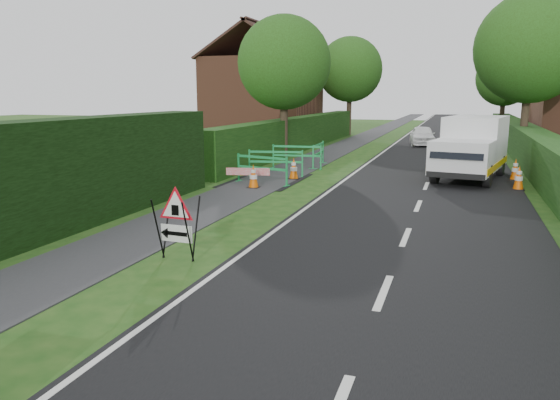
# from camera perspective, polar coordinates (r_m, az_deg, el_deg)

# --- Properties ---
(ground) EXTENTS (120.00, 120.00, 0.00)m
(ground) POSITION_cam_1_polar(r_m,az_deg,el_deg) (8.49, -7.41, -10.04)
(ground) COLOR #1B4714
(ground) RESTS_ON ground
(road_surface) EXTENTS (6.00, 90.00, 0.02)m
(road_surface) POSITION_cam_1_polar(r_m,az_deg,el_deg) (42.25, 16.98, 6.42)
(road_surface) COLOR black
(road_surface) RESTS_ON ground
(footpath) EXTENTS (2.00, 90.00, 0.02)m
(footpath) POSITION_cam_1_polar(r_m,az_deg,el_deg) (42.73, 9.55, 6.79)
(footpath) COLOR #2D2D30
(footpath) RESTS_ON ground
(hedge_west_far) EXTENTS (1.00, 24.00, 1.80)m
(hedge_west_far) POSITION_cam_1_polar(r_m,az_deg,el_deg) (30.49, 2.01, 5.28)
(hedge_west_far) COLOR #14380F
(hedge_west_far) RESTS_ON ground
(hedge_east) EXTENTS (1.20, 50.00, 1.50)m
(hedge_east) POSITION_cam_1_polar(r_m,az_deg,el_deg) (23.52, 25.48, 2.51)
(hedge_east) COLOR #14380F
(hedge_east) RESTS_ON ground
(house_west) EXTENTS (7.50, 7.40, 7.88)m
(house_west) POSITION_cam_1_polar(r_m,az_deg,el_deg) (39.50, -1.74, 10.80)
(house_west) COLOR brown
(house_west) RESTS_ON ground
(tree_nw) EXTENTS (4.40, 4.40, 6.70)m
(tree_nw) POSITION_cam_1_polar(r_m,az_deg,el_deg) (26.43, 0.43, 14.14)
(tree_nw) COLOR #2D2116
(tree_nw) RESTS_ON ground
(tree_ne) EXTENTS (5.20, 5.20, 7.79)m
(tree_ne) POSITION_cam_1_polar(r_m,az_deg,el_deg) (29.35, 24.71, 14.21)
(tree_ne) COLOR #2D2116
(tree_ne) RESTS_ON ground
(tree_fw) EXTENTS (4.80, 4.80, 7.24)m
(tree_fw) POSITION_cam_1_polar(r_m,az_deg,el_deg) (41.95, 7.32, 13.37)
(tree_fw) COLOR #2D2116
(tree_fw) RESTS_ON ground
(tree_fe) EXTENTS (4.20, 4.20, 6.33)m
(tree_fe) POSITION_cam_1_polar(r_m,az_deg,el_deg) (45.23, 22.43, 11.70)
(tree_fe) COLOR #2D2116
(tree_fe) RESTS_ON ground
(triangle_sign) EXTENTS (0.84, 0.84, 1.17)m
(triangle_sign) POSITION_cam_1_polar(r_m,az_deg,el_deg) (10.15, -10.99, -1.86)
(triangle_sign) COLOR black
(triangle_sign) RESTS_ON ground
(works_van) EXTENTS (2.79, 5.16, 2.23)m
(works_van) POSITION_cam_1_polar(r_m,az_deg,el_deg) (20.91, 19.40, 5.30)
(works_van) COLOR silver
(works_van) RESTS_ON ground
(traffic_cone_0) EXTENTS (0.38, 0.38, 0.79)m
(traffic_cone_0) POSITION_cam_1_polar(r_m,az_deg,el_deg) (19.14, 23.68, 2.13)
(traffic_cone_0) COLOR black
(traffic_cone_0) RESTS_ON ground
(traffic_cone_1) EXTENTS (0.38, 0.38, 0.79)m
(traffic_cone_1) POSITION_cam_1_polar(r_m,az_deg,el_deg) (21.25, 23.38, 2.95)
(traffic_cone_1) COLOR black
(traffic_cone_1) RESTS_ON ground
(traffic_cone_2) EXTENTS (0.38, 0.38, 0.79)m
(traffic_cone_2) POSITION_cam_1_polar(r_m,az_deg,el_deg) (22.96, 21.96, 3.59)
(traffic_cone_2) COLOR black
(traffic_cone_2) RESTS_ON ground
(traffic_cone_3) EXTENTS (0.38, 0.38, 0.79)m
(traffic_cone_3) POSITION_cam_1_polar(r_m,az_deg,el_deg) (17.88, -2.80, 2.49)
(traffic_cone_3) COLOR black
(traffic_cone_3) RESTS_ON ground
(traffic_cone_4) EXTENTS (0.38, 0.38, 0.79)m
(traffic_cone_4) POSITION_cam_1_polar(r_m,az_deg,el_deg) (19.75, 1.44, 3.31)
(traffic_cone_4) COLOR black
(traffic_cone_4) RESTS_ON ground
(ped_barrier_0) EXTENTS (2.08, 0.86, 1.00)m
(ped_barrier_0) POSITION_cam_1_polar(r_m,az_deg,el_deg) (18.66, -1.90, 3.59)
(ped_barrier_0) COLOR #1B9748
(ped_barrier_0) RESTS_ON ground
(ped_barrier_1) EXTENTS (2.09, 0.73, 1.00)m
(ped_barrier_1) POSITION_cam_1_polar(r_m,az_deg,el_deg) (20.42, -0.45, 4.24)
(ped_barrier_1) COLOR #1B9748
(ped_barrier_1) RESTS_ON ground
(ped_barrier_2) EXTENTS (2.08, 0.53, 1.00)m
(ped_barrier_2) POSITION_cam_1_polar(r_m,az_deg,el_deg) (22.53, 1.77, 4.87)
(ped_barrier_2) COLOR #1B9748
(ped_barrier_2) RESTS_ON ground
(ped_barrier_3) EXTENTS (0.43, 2.07, 1.00)m
(ped_barrier_3) POSITION_cam_1_polar(r_m,az_deg,el_deg) (23.39, 4.03, 5.07)
(ped_barrier_3) COLOR #1B9748
(ped_barrier_3) RESTS_ON ground
(redwhite_plank) EXTENTS (1.47, 0.37, 0.25)m
(redwhite_plank) POSITION_cam_1_polar(r_m,az_deg,el_deg) (18.65, -3.36, 1.61)
(redwhite_plank) COLOR red
(redwhite_plank) RESTS_ON ground
(hatchback_car) EXTENTS (1.83, 3.61, 1.18)m
(hatchback_car) POSITION_cam_1_polar(r_m,az_deg,el_deg) (34.07, 14.66, 6.53)
(hatchback_car) COLOR white
(hatchback_car) RESTS_ON ground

